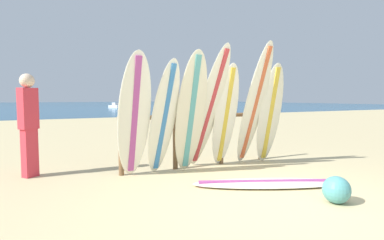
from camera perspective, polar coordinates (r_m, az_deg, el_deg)
name	(u,v)px	position (r m, az deg, el deg)	size (l,w,h in m)	color
ground_plane	(277,205)	(4.09, 15.44, -14.93)	(120.00, 120.00, 0.00)	#CCB784
ocean_water	(48,105)	(60.89, -25.10, 2.51)	(120.00, 80.00, 0.01)	navy
surfboard_rack	(199,130)	(5.94, 1.34, -1.81)	(3.15, 0.09, 1.13)	brown
surfboard_leaning_far_left	(134,116)	(5.04, -10.65, 0.66)	(0.56, 0.75, 2.05)	white
surfboard_leaning_left	(164,118)	(5.19, -5.27, 0.30)	(0.58, 0.81, 1.96)	silver
surfboard_leaning_center_left	(191,113)	(5.32, -0.19, 1.29)	(0.57, 0.69, 2.12)	beige
surfboard_leaning_center	(209,108)	(5.64, 3.17, 2.17)	(0.66, 1.11, 2.27)	silver
surfboard_leaning_center_right	(225,116)	(5.89, 6.20, 0.75)	(0.52, 0.69, 1.96)	white
surfboard_leaning_right	(254,105)	(6.08, 11.46, 2.70)	(0.50, 0.92, 2.37)	silver
surfboard_leaning_far_right	(270,114)	(6.35, 14.20, 1.07)	(0.57, 0.63, 2.00)	silver
surfboard_lying_on_sand	(270,183)	(4.91, 14.27, -11.24)	(2.39, 1.52, 0.08)	silver
beachgoer_standing	(28,121)	(5.79, -28.00, -0.09)	(0.33, 0.30, 1.72)	#D8333F
small_boat_offshore	(115,106)	(41.00, -13.97, 2.52)	(1.45, 2.36, 0.71)	silver
beach_ball	(336,190)	(4.36, 25.16, -11.61)	(0.34, 0.34, 0.34)	teal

